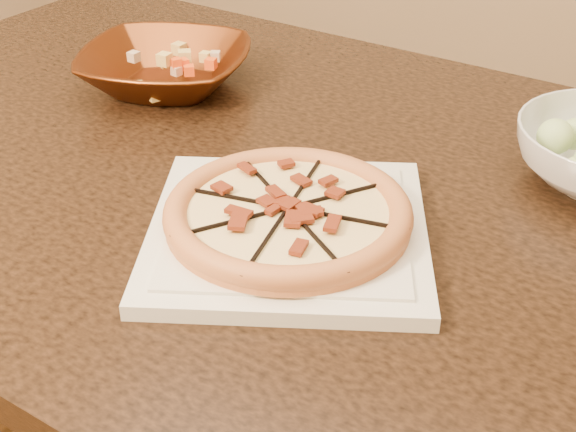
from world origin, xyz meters
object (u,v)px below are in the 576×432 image
at_px(dining_table, 257,221).
at_px(pizza, 288,213).
at_px(plate, 288,231).
at_px(bronze_bowl, 166,68).

relative_size(dining_table, pizza, 5.65).
bearing_deg(dining_table, plate, -49.19).
xyz_separation_m(plate, pizza, (-0.00, -0.00, 0.02)).
bearing_deg(dining_table, pizza, -49.20).
xyz_separation_m(dining_table, pizza, (0.12, -0.14, 0.13)).
height_order(dining_table, pizza, pizza).
bearing_deg(bronze_bowl, plate, -38.09).
relative_size(dining_table, plate, 3.83).
bearing_deg(plate, dining_table, 130.81).
bearing_deg(plate, pizza, -179.27).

